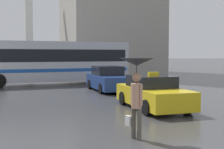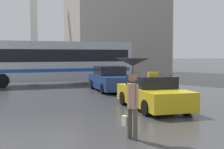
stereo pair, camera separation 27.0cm
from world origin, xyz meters
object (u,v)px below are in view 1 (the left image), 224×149
object	(u,v)px
city_bus	(54,61)
pedestrian_with_umbrella	(136,76)
sedan_red	(108,79)
monument_cross	(29,8)
taxi	(153,93)

from	to	relation	value
city_bus	pedestrian_with_umbrella	bearing A→B (deg)	176.41
sedan_red	pedestrian_with_umbrella	xyz separation A→B (m)	(-2.57, -10.92, 0.99)
pedestrian_with_umbrella	monument_cross	xyz separation A→B (m)	(-1.02, 33.30, 6.35)
city_bus	monument_cross	distance (m)	18.31
sedan_red	pedestrian_with_umbrella	world-z (taller)	pedestrian_with_umbrella
taxi	city_bus	xyz separation A→B (m)	(-2.60, 11.93, 1.14)
taxi	monument_cross	bearing A→B (deg)	-83.21
sedan_red	pedestrian_with_umbrella	distance (m)	11.27
sedan_red	monument_cross	world-z (taller)	monument_cross
taxi	pedestrian_with_umbrella	size ratio (longest dim) A/B	1.94
pedestrian_with_umbrella	monument_cross	world-z (taller)	monument_cross
taxi	pedestrian_with_umbrella	distance (m)	4.95
city_bus	pedestrian_with_umbrella	xyz separation A→B (m)	(0.15, -16.10, -0.10)
monument_cross	city_bus	bearing A→B (deg)	-87.12
monument_cross	pedestrian_with_umbrella	bearing A→B (deg)	-88.25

